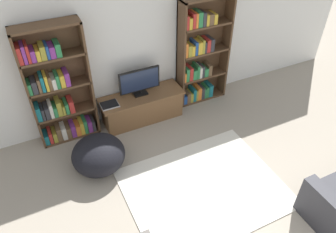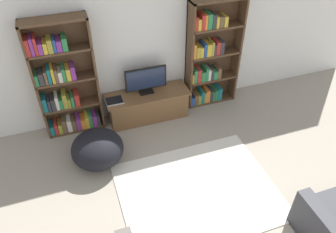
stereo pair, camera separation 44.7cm
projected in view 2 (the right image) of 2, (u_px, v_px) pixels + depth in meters
wall_back at (145, 44)px, 5.45m from camera, size 8.80×0.06×2.60m
bookshelf_left at (64, 84)px, 5.21m from camera, size 0.95×0.30×2.00m
bookshelf_right at (210, 56)px, 5.83m from camera, size 0.95×0.30×2.00m
tv_stand at (148, 105)px, 5.86m from camera, size 1.47×0.50×0.51m
television at (146, 80)px, 5.57m from camera, size 0.72×0.16×0.49m
laptop at (114, 101)px, 5.52m from camera, size 0.29×0.23×0.03m
area_rug at (198, 191)px, 4.69m from camera, size 2.19×1.75×0.02m
beanbag_ottoman at (98, 149)px, 4.99m from camera, size 0.79×0.79×0.54m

